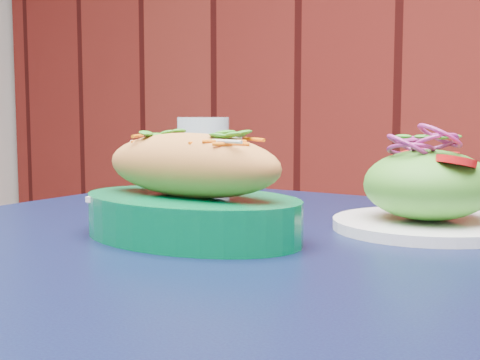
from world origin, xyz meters
The scene contains 4 objects.
cafe_table centered at (0.04, 1.32, 0.66)m, with size 0.82×0.82×0.75m.
banh_mi_basket centered at (0.02, 1.29, 0.80)m, with size 0.27×0.18×0.12m.
salad_plate centered at (0.21, 1.48, 0.79)m, with size 0.21×0.21×0.12m.
water_glass centered at (-0.15, 1.53, 0.81)m, with size 0.08×0.08×0.13m, color silver.
Camera 1 is at (0.46, 0.73, 0.89)m, focal length 50.00 mm.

